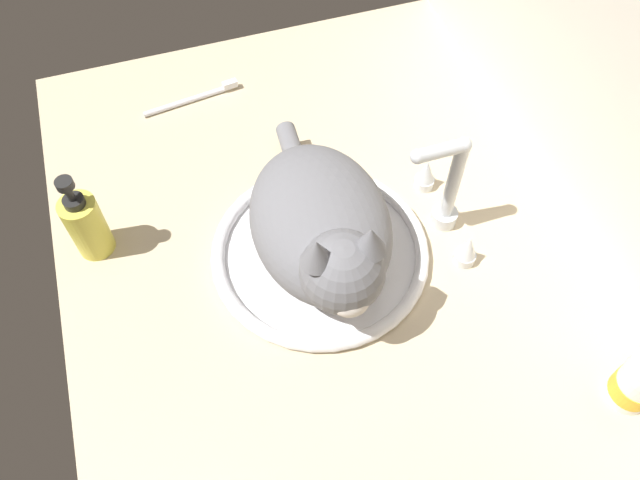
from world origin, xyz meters
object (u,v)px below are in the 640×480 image
at_px(sink_basin, 320,252).
at_px(toothbrush, 194,98).
at_px(faucet, 447,194).
at_px(cat, 324,232).
at_px(soap_pump_bottle, 86,225).
at_px(pill_bottle, 638,383).

distance_m(sink_basin, toothbrush, 0.40).
relative_size(faucet, cat, 0.46).
relative_size(soap_pump_bottle, pill_bottle, 1.69).
height_order(cat, pill_bottle, cat).
xyz_separation_m(faucet, soap_pump_bottle, (-0.12, -0.51, -0.01)).
bearing_deg(soap_pump_bottle, toothbrush, 142.48).
height_order(sink_basin, faucet, faucet).
bearing_deg(sink_basin, cat, -3.13).
bearing_deg(pill_bottle, soap_pump_bottle, -125.70).
bearing_deg(soap_pump_bottle, sink_basin, 69.32).
xyz_separation_m(sink_basin, toothbrush, (-0.38, -0.11, -0.00)).
height_order(faucet, cat, cat).
relative_size(pill_bottle, toothbrush, 0.53).
distance_m(sink_basin, soap_pump_bottle, 0.34).
height_order(faucet, pill_bottle, faucet).
bearing_deg(pill_bottle, faucet, -160.72).
relative_size(sink_basin, pill_bottle, 3.52).
distance_m(cat, pill_bottle, 0.44).
height_order(pill_bottle, toothbrush, pill_bottle).
bearing_deg(cat, faucet, 96.24).
xyz_separation_m(faucet, pill_bottle, (0.33, 0.12, -0.03)).
relative_size(sink_basin, cat, 0.81).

